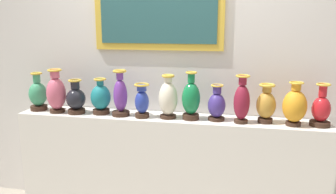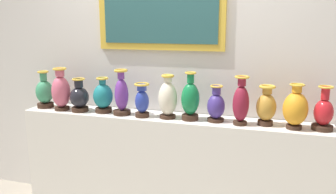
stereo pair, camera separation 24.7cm
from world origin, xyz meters
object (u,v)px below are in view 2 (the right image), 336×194
vase_teal (103,97)px  vase_ivory (168,98)px  vase_cobalt (142,101)px  vase_emerald (190,100)px  vase_jade (45,92)px  vase_violet (122,95)px  vase_indigo (216,106)px  vase_onyx (79,97)px  vase_amber (295,109)px  vase_rose (61,91)px  vase_burgundy (241,103)px  vase_ochre (266,107)px  vase_crimson (323,113)px

vase_teal → vase_ivory: size_ratio=0.86×
vase_cobalt → vase_emerald: vase_emerald is taller
vase_jade → vase_violet: size_ratio=0.87×
vase_jade → vase_teal: 0.63m
vase_ivory → vase_indigo: (0.42, 0.02, -0.04)m
vase_ivory → vase_onyx: bearing=-178.9°
vase_ivory → vase_indigo: bearing=2.1°
vase_amber → vase_onyx: bearing=-180.0°
vase_violet → vase_ivory: 0.43m
vase_rose → vase_emerald: size_ratio=0.98×
vase_burgundy → vase_ochre: (0.20, 0.05, -0.03)m
vase_indigo → vase_crimson: bearing=0.1°
vase_indigo → vase_amber: bearing=-2.8°
vase_onyx → vase_teal: vase_teal is taller
vase_ivory → vase_emerald: vase_emerald is taller
vase_teal → vase_indigo: (1.04, -0.00, -0.01)m
vase_rose → vase_crimson: 2.28m
vase_jade → vase_violet: vase_violet is taller
vase_emerald → vase_crimson: 1.04m
vase_teal → vase_indigo: vase_teal is taller
vase_ivory → vase_emerald: size_ratio=0.93×
vase_amber → vase_crimson: 0.21m
vase_burgundy → vase_ochre: vase_burgundy is taller
vase_jade → vase_burgundy: bearing=-1.4°
vase_rose → vase_ivory: vase_rose is taller
vase_jade → vase_indigo: vase_jade is taller
vase_rose → vase_burgundy: 1.66m
vase_onyx → vase_emerald: size_ratio=0.76×
vase_teal → vase_amber: 1.66m
vase_ivory → vase_ochre: 0.82m
vase_indigo → vase_onyx: bearing=-178.6°
vase_onyx → vase_ivory: bearing=1.1°
vase_jade → vase_onyx: vase_jade is taller
vase_cobalt → vase_burgundy: vase_burgundy is taller
vase_teal → vase_emerald: bearing=-1.1°
vase_indigo → vase_ivory: bearing=-177.9°
vase_teal → vase_jade: bearing=179.4°
vase_jade → vase_burgundy: (1.88, -0.05, 0.03)m
vase_cobalt → vase_crimson: (1.47, 0.05, -0.01)m
vase_cobalt → vase_indigo: (0.64, 0.04, -0.01)m
vase_amber → vase_ivory: bearing=179.2°
vase_jade → vase_violet: (0.83, -0.03, 0.03)m
vase_jade → vase_indigo: (1.67, -0.01, -0.02)m
vase_emerald → vase_indigo: vase_emerald is taller
vase_onyx → vase_crimson: 2.09m
vase_emerald → vase_ochre: 0.62m
vase_ivory → vase_rose: bearing=-178.8°
vase_ivory → vase_amber: bearing=-0.8°
vase_jade → vase_burgundy: 1.88m
vase_jade → vase_rose: vase_rose is taller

